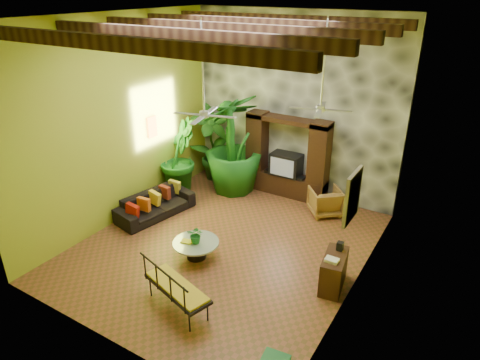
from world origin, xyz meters
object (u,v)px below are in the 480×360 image
Objects in this scene: ceiling_fan_back at (321,99)px; coffee_table at (196,247)px; tall_plant_b at (179,157)px; side_console at (334,271)px; wicker_armchair at (325,201)px; iron_bench at (174,287)px; ceiling_fan_front at (204,104)px; entertainment_center at (286,163)px; tall_plant_a at (212,143)px; tall_plant_c at (233,144)px; sofa at (155,205)px.

ceiling_fan_back is 1.82× the size of coffee_table.
side_console is (5.30, -1.79, -0.72)m from tall_plant_b.
wicker_armchair is 5.04m from iron_bench.
ceiling_fan_front is 3.17m from coffee_table.
ceiling_fan_front is 2.38× the size of wicker_armchair.
ceiling_fan_back reaches higher than tall_plant_b.
entertainment_center is at bearing 85.83° from coffee_table.
wicker_armchair is 3.77m from coffee_table.
ceiling_fan_back reaches higher than wicker_armchair.
ceiling_fan_front reaches higher than entertainment_center.
tall_plant_a is 5.95m from side_console.
wicker_armchair is at bearing 0.81° from tall_plant_c.
wicker_armchair is at bearing -46.14° from sofa.
sofa is 2.31× the size of side_console.
wicker_armchair is 0.34× the size of tall_plant_a.
ceiling_fan_front is at bearing 175.91° from side_console.
wicker_armchair is at bearing 97.68° from ceiling_fan_back.
entertainment_center is 1.11× the size of tall_plant_b.
ceiling_fan_front is 1.00× the size of ceiling_fan_back.
wicker_armchair is (1.61, 3.00, -3.05)m from ceiling_fan_front.
side_console is (4.06, -2.72, -1.07)m from tall_plant_c.
sofa is at bearing -8.06° from wicker_armchair.
wicker_armchair is 3.89m from tall_plant_a.
coffee_table is (-0.08, -0.37, -3.15)m from ceiling_fan_front.
tall_plant_b is at bearing 174.13° from ceiling_fan_back.
side_console is (2.85, 0.25, -3.04)m from ceiling_fan_front.
tall_plant_b is at bearing -143.19° from tall_plant_c.
tall_plant_a reaches higher than wicker_armchair.
tall_plant_b reaches higher than iron_bench.
side_console is (2.65, -3.29, -0.60)m from entertainment_center.
iron_bench is at bearing -85.78° from entertainment_center.
side_console is (4.99, -0.37, 0.06)m from sofa.
sofa is 5.01m from side_console.
ceiling_fan_back reaches higher than tall_plant_a.
coffee_table is (1.13, -3.33, -1.18)m from tall_plant_c.
tall_plant_a is 4.33m from coffee_table.
tall_plant_c reaches higher than tall_plant_a.
tall_plant_b is (-2.45, 2.04, -2.32)m from ceiling_fan_front.
side_console is (1.24, -2.76, 0.01)m from wicker_armchair.
ceiling_fan_front is at bearing -39.74° from tall_plant_b.
ceiling_fan_back is 4.16m from coffee_table.
tall_plant_a is 1.30m from tall_plant_b.
sofa is at bearing -111.61° from tall_plant_c.
wicker_armchair is 0.27× the size of tall_plant_c.
tall_plant_b is at bearing -101.76° from tall_plant_a.
tall_plant_b is at bearing 134.53° from coffee_table.
coffee_table is at bearing 130.20° from iron_bench.
ceiling_fan_front is 2.06× the size of side_console.
coffee_table is (-1.88, -1.97, -3.15)m from ceiling_fan_back.
side_console is at bearing -31.27° from tall_plant_a.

